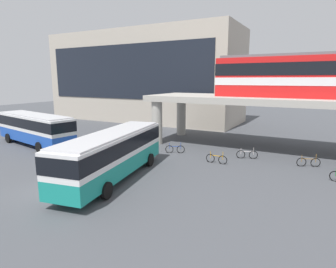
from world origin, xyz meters
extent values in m
plane|color=#47494F|center=(0.00, 10.00, 0.00)|extent=(120.00, 120.00, 0.00)
cube|color=#B2A899|center=(-12.35, 29.69, 7.09)|extent=(31.58, 11.15, 14.17)
cube|color=black|center=(-12.35, 24.07, 7.79)|extent=(28.42, 0.10, 7.94)
cube|color=#ADA89E|center=(12.46, 17.30, 4.77)|extent=(29.04, 7.40, 0.60)
cylinder|color=#ADA89E|center=(-0.86, 14.40, 2.24)|extent=(1.10, 1.10, 4.47)
cylinder|color=#ADA89E|center=(-0.86, 20.20, 2.24)|extent=(1.10, 1.10, 4.47)
cube|color=red|center=(13.87, 17.30, 6.87)|extent=(18.03, 2.90, 3.60)
cube|color=silver|center=(13.87, 17.30, 6.51)|extent=(18.09, 2.96, 0.70)
cube|color=black|center=(13.87, 17.30, 7.59)|extent=(18.09, 2.96, 1.10)
cube|color=slate|center=(13.87, 17.30, 8.79)|extent=(17.31, 2.61, 0.24)
cube|color=teal|center=(2.08, 3.63, 1.05)|extent=(4.39, 11.27, 1.10)
cube|color=white|center=(2.08, 3.63, 2.35)|extent=(4.39, 11.27, 1.50)
cube|color=black|center=(2.08, 3.63, 2.43)|extent=(4.44, 11.31, 0.96)
cube|color=silver|center=(2.08, 3.63, 3.16)|extent=(4.17, 10.70, 0.12)
cylinder|color=black|center=(0.23, 6.88, 0.50)|extent=(0.45, 1.03, 1.00)
cylinder|color=black|center=(2.69, 7.31, 0.50)|extent=(0.45, 1.03, 1.00)
cylinder|color=black|center=(1.39, 0.38, 0.50)|extent=(0.45, 1.03, 1.00)
cylinder|color=black|center=(3.85, 0.82, 0.50)|extent=(0.45, 1.03, 1.00)
cube|color=#1E4CB2|center=(-11.41, 7.74, 1.05)|extent=(11.27, 4.44, 1.10)
cube|color=silver|center=(-11.41, 7.74, 2.35)|extent=(11.27, 4.44, 1.50)
cube|color=black|center=(-11.41, 7.74, 2.43)|extent=(11.32, 4.49, 0.96)
cube|color=silver|center=(-11.41, 7.74, 3.16)|extent=(10.71, 4.22, 0.12)
cylinder|color=black|center=(-15.09, 7.15, 0.50)|extent=(1.03, 0.46, 1.00)
cylinder|color=black|center=(-14.64, 9.61, 0.50)|extent=(1.03, 0.46, 1.00)
cylinder|color=black|center=(-8.60, 5.96, 0.50)|extent=(1.03, 0.46, 1.00)
cylinder|color=black|center=(-8.15, 8.42, 0.50)|extent=(1.03, 0.46, 1.00)
torus|color=black|center=(14.12, 13.25, 0.34)|extent=(0.71, 0.33, 0.74)
torus|color=black|center=(13.15, 12.87, 0.34)|extent=(0.71, 0.33, 0.74)
cylinder|color=#996626|center=(13.64, 13.06, 0.62)|extent=(1.00, 0.43, 0.05)
cylinder|color=#996626|center=(13.15, 12.87, 0.64)|extent=(0.04, 0.04, 0.55)
cylinder|color=#996626|center=(14.12, 13.25, 0.69)|extent=(0.04, 0.04, 0.65)
torus|color=black|center=(3.06, 12.06, 0.34)|extent=(0.70, 0.36, 0.74)
torus|color=black|center=(2.10, 11.63, 0.34)|extent=(0.70, 0.36, 0.74)
cylinder|color=#1E3FA5|center=(2.58, 11.85, 0.62)|extent=(0.98, 0.48, 0.05)
cylinder|color=#1E3FA5|center=(2.10, 11.63, 0.64)|extent=(0.04, 0.04, 0.55)
cylinder|color=#1E3FA5|center=(3.06, 12.06, 0.69)|extent=(0.04, 0.04, 0.65)
torus|color=black|center=(9.38, 13.27, 0.34)|extent=(0.72, 0.30, 0.74)
torus|color=black|center=(8.39, 12.92, 0.34)|extent=(0.72, 0.30, 0.74)
cylinder|color=silver|center=(8.88, 13.09, 0.62)|extent=(1.01, 0.39, 0.05)
cylinder|color=silver|center=(8.39, 12.92, 0.64)|extent=(0.04, 0.04, 0.55)
cylinder|color=silver|center=(9.38, 13.27, 0.69)|extent=(0.04, 0.04, 0.65)
torus|color=black|center=(7.56, 10.51, 0.34)|extent=(0.74, 0.07, 0.74)
torus|color=black|center=(6.51, 10.52, 0.34)|extent=(0.74, 0.07, 0.74)
cylinder|color=orange|center=(7.03, 10.51, 0.62)|extent=(1.05, 0.06, 0.05)
cylinder|color=orange|center=(6.51, 10.52, 0.64)|extent=(0.04, 0.04, 0.55)
cylinder|color=orange|center=(7.56, 10.51, 0.69)|extent=(0.04, 0.04, 0.65)
torus|color=black|center=(15.37, 10.28, 0.34)|extent=(0.73, 0.27, 0.74)
cylinder|color=#1E7F33|center=(15.37, 10.28, 0.64)|extent=(0.04, 0.04, 0.55)
camera|label=1|loc=(14.18, -10.90, 6.70)|focal=30.42mm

